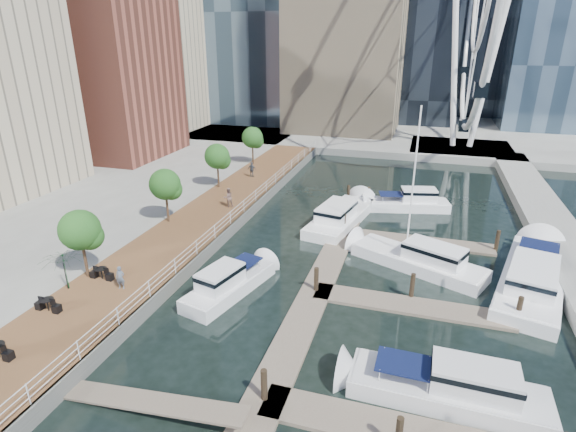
# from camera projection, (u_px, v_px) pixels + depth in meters

# --- Properties ---
(ground) EXTENTS (520.00, 520.00, 0.00)m
(ground) POSITION_uv_depth(u_px,v_px,m) (223.00, 361.00, 23.13)
(ground) COLOR black
(ground) RESTS_ON ground
(boardwalk) EXTENTS (6.00, 60.00, 1.00)m
(boardwalk) POSITION_uv_depth(u_px,v_px,m) (200.00, 225.00, 38.74)
(boardwalk) COLOR brown
(boardwalk) RESTS_ON ground
(seawall) EXTENTS (0.25, 60.00, 1.00)m
(seawall) POSITION_uv_depth(u_px,v_px,m) (232.00, 229.00, 37.93)
(seawall) COLOR #595954
(seawall) RESTS_ON ground
(land_far) EXTENTS (200.00, 114.00, 1.00)m
(land_far) POSITION_uv_depth(u_px,v_px,m) (392.00, 103.00, 113.74)
(land_far) COLOR gray
(land_far) RESTS_ON ground
(breakwater) EXTENTS (4.00, 60.00, 1.00)m
(breakwater) POSITION_uv_depth(u_px,v_px,m) (562.00, 243.00, 35.33)
(breakwater) COLOR gray
(breakwater) RESTS_ON ground
(pier) EXTENTS (14.00, 12.00, 1.00)m
(pier) POSITION_uv_depth(u_px,v_px,m) (460.00, 150.00, 65.44)
(pier) COLOR gray
(pier) RESTS_ON ground
(railing) EXTENTS (0.10, 60.00, 1.05)m
(railing) POSITION_uv_depth(u_px,v_px,m) (230.00, 218.00, 37.58)
(railing) COLOR white
(railing) RESTS_ON boardwalk
(floating_docks) EXTENTS (16.00, 34.00, 2.60)m
(floating_docks) POSITION_uv_depth(u_px,v_px,m) (396.00, 282.00, 29.68)
(floating_docks) COLOR #6D6051
(floating_docks) RESTS_ON ground
(midrise_condos) EXTENTS (19.00, 67.00, 28.00)m
(midrise_condos) POSITION_uv_depth(u_px,v_px,m) (46.00, 59.00, 51.18)
(midrise_condos) COLOR #BCAD8E
(midrise_condos) RESTS_ON ground
(street_trees) EXTENTS (2.60, 42.60, 4.60)m
(street_trees) POSITION_uv_depth(u_px,v_px,m) (165.00, 184.00, 37.11)
(street_trees) COLOR #3F2B1C
(street_trees) RESTS_ON ground
(cafe_tables) EXTENTS (2.50, 13.70, 0.74)m
(cafe_tables) POSITION_uv_depth(u_px,v_px,m) (25.00, 326.00, 23.67)
(cafe_tables) COLOR black
(cafe_tables) RESTS_ON ground
(yacht_foreground) EXTENTS (9.72, 2.85, 2.15)m
(yacht_foreground) POSITION_uv_depth(u_px,v_px,m) (445.00, 400.00, 20.64)
(yacht_foreground) COLOR silver
(yacht_foreground) RESTS_ON ground
(pedestrian_near) EXTENTS (0.61, 0.47, 1.50)m
(pedestrian_near) POSITION_uv_depth(u_px,v_px,m) (120.00, 278.00, 27.71)
(pedestrian_near) COLOR slate
(pedestrian_near) RESTS_ON boardwalk
(pedestrian_mid) EXTENTS (1.11, 1.11, 1.82)m
(pedestrian_mid) POSITION_uv_depth(u_px,v_px,m) (228.00, 197.00, 41.35)
(pedestrian_mid) COLOR #86665D
(pedestrian_mid) RESTS_ON boardwalk
(pedestrian_far) EXTENTS (1.03, 0.49, 1.72)m
(pedestrian_far) POSITION_uv_depth(u_px,v_px,m) (252.00, 170.00, 50.34)
(pedestrian_far) COLOR #383C46
(pedestrian_far) RESTS_ON boardwalk
(moored_yachts) EXTENTS (24.69, 38.63, 11.50)m
(moored_yachts) POSITION_uv_depth(u_px,v_px,m) (412.00, 268.00, 32.50)
(moored_yachts) COLOR white
(moored_yachts) RESTS_ON ground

